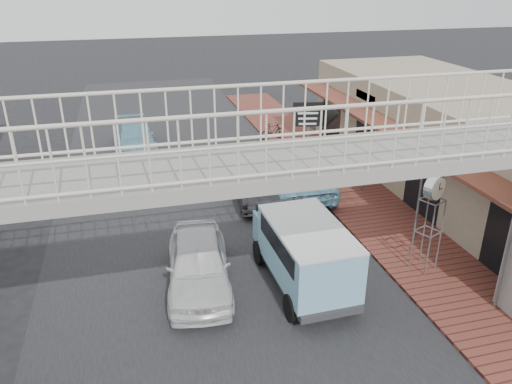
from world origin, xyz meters
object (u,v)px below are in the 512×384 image
arrow_sign (329,115)px  street_clock (434,192)px  dark_sedan (255,182)px  motorcycle_far (273,131)px  angkot_far (135,137)px  white_hatchback (198,264)px  angkot_curb (292,174)px  angkot_van (304,247)px  motorcycle_near (322,167)px

arrow_sign → street_clock: bearing=-77.7°
dark_sedan → motorcycle_far: dark_sedan is taller
dark_sedan → angkot_far: 8.48m
angkot_far → motorcycle_far: 7.08m
white_hatchback → angkot_far: white_hatchback is taller
dark_sedan → street_clock: size_ratio=1.43×
angkot_curb → street_clock: size_ratio=1.74×
white_hatchback → angkot_van: size_ratio=1.03×
dark_sedan → motorcycle_near: (3.30, 1.22, -0.16)m
white_hatchback → angkot_far: bearing=102.5°
dark_sedan → angkot_curb: angkot_curb is taller
white_hatchback → motorcycle_far: (5.80, 12.21, -0.19)m
dark_sedan → angkot_curb: bearing=16.2°
angkot_van → street_clock: (3.72, -0.18, 1.29)m
motorcycle_near → dark_sedan: bearing=108.0°
angkot_curb → street_clock: (1.88, -6.67, 1.85)m
angkot_van → arrow_sign: size_ratio=1.22×
angkot_far → motorcycle_far: (7.06, -0.52, -0.11)m
white_hatchback → motorcycle_near: bearing=53.2°
angkot_van → motorcycle_near: 8.23m
angkot_van → arrow_sign: (3.65, 7.29, 1.57)m
white_hatchback → street_clock: street_clock is taller
white_hatchback → angkot_van: (2.86, -0.76, 0.55)m
angkot_curb → arrow_sign: 2.91m
angkot_far → motorcycle_near: size_ratio=2.70×
angkot_van → motorcycle_far: bearing=75.7°
white_hatchback → motorcycle_near: 9.21m
white_hatchback → motorcycle_far: white_hatchback is taller
white_hatchback → angkot_curb: white_hatchback is taller
street_clock → angkot_curb: bearing=80.9°
dark_sedan → motorcycle_far: bearing=73.8°
angkot_curb → arrow_sign: arrow_sign is taller
motorcycle_near → street_clock: (0.22, -7.59, 2.04)m
angkot_van → motorcycle_near: size_ratio=2.49×
motorcycle_near → angkot_curb: bearing=116.7°
motorcycle_far → arrow_sign: arrow_sign is taller
white_hatchback → arrow_sign: (6.51, 6.53, 2.12)m
motorcycle_far → arrow_sign: (0.71, -5.68, 2.31)m
white_hatchback → motorcycle_far: bearing=71.5°
angkot_far → arrow_sign: 10.18m
angkot_curb → dark_sedan: bearing=12.5°
angkot_curb → motorcycle_near: (1.66, 0.92, -0.18)m
motorcycle_far → arrow_sign: size_ratio=0.44×
motorcycle_near → angkot_van: bearing=152.4°
angkot_curb → angkot_van: bearing=76.3°
arrow_sign → motorcycle_near: bearing=152.7°
angkot_curb → angkot_van: angkot_van is taller
white_hatchback → arrow_sign: 9.46m
angkot_van → street_clock: 3.94m
arrow_sign → dark_sedan: bearing=-150.6°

